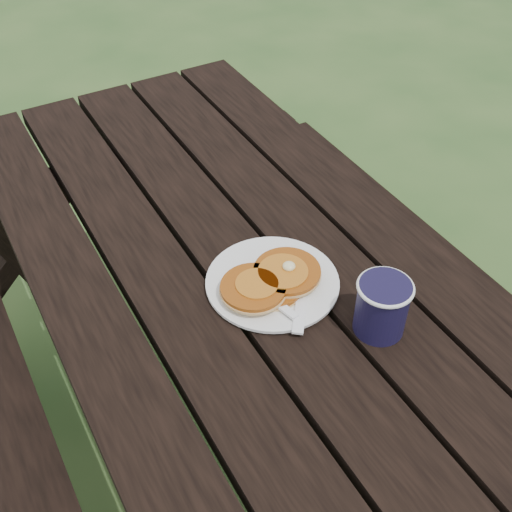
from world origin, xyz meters
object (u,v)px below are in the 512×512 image
plate (272,283)px  pancake_stack (272,281)px  coffee_cup (382,304)px  picnic_table (267,415)px

plate → pancake_stack: (-0.01, -0.01, 0.02)m
plate → pancake_stack: bearing=-128.1°
coffee_cup → plate: bearing=120.3°
picnic_table → coffee_cup: coffee_cup is taller
pancake_stack → coffee_cup: size_ratio=1.87×
plate → coffee_cup: size_ratio=2.30×
pancake_stack → coffee_cup: (0.12, -0.17, 0.03)m
picnic_table → plate: plate is taller
picnic_table → pancake_stack: (0.01, 0.01, 0.41)m
picnic_table → plate: size_ratio=7.43×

